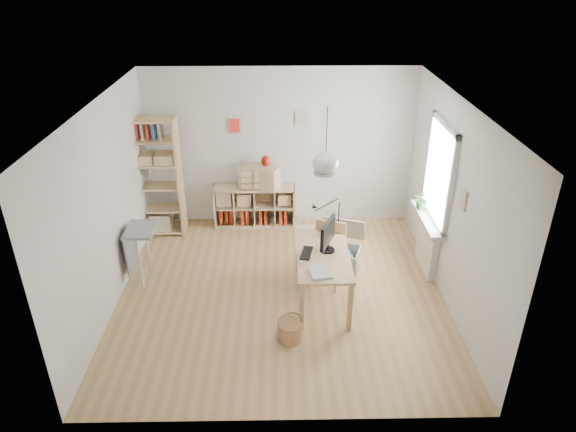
{
  "coord_description": "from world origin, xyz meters",
  "views": [
    {
      "loc": [
        -0.01,
        -5.98,
        4.28
      ],
      "look_at": [
        0.1,
        0.3,
        1.05
      ],
      "focal_mm": 32.0,
      "sensor_mm": 36.0,
      "label": 1
    }
  ],
  "objects_px": {
    "chair": "(328,250)",
    "storage_chest": "(339,253)",
    "tall_bookshelf": "(155,173)",
    "drawer_chest": "(259,177)",
    "monitor": "(328,234)",
    "desk": "(322,257)",
    "cube_shelf": "(254,208)"
  },
  "relations": [
    {
      "from": "desk",
      "to": "drawer_chest",
      "type": "bearing_deg",
      "value": 112.54
    },
    {
      "from": "cube_shelf",
      "to": "chair",
      "type": "bearing_deg",
      "value": -57.95
    },
    {
      "from": "tall_bookshelf",
      "to": "monitor",
      "type": "distance_m",
      "value": 3.28
    },
    {
      "from": "monitor",
      "to": "storage_chest",
      "type": "bearing_deg",
      "value": 93.98
    },
    {
      "from": "desk",
      "to": "cube_shelf",
      "type": "xyz_separation_m",
      "value": [
        -1.02,
        2.23,
        -0.36
      ]
    },
    {
      "from": "tall_bookshelf",
      "to": "drawer_chest",
      "type": "distance_m",
      "value": 1.7
    },
    {
      "from": "chair",
      "to": "storage_chest",
      "type": "xyz_separation_m",
      "value": [
        0.22,
        0.41,
        -0.3
      ]
    },
    {
      "from": "cube_shelf",
      "to": "tall_bookshelf",
      "type": "bearing_deg",
      "value": -169.81
    },
    {
      "from": "tall_bookshelf",
      "to": "chair",
      "type": "height_order",
      "value": "tall_bookshelf"
    },
    {
      "from": "cube_shelf",
      "to": "monitor",
      "type": "distance_m",
      "value": 2.56
    },
    {
      "from": "storage_chest",
      "to": "drawer_chest",
      "type": "xyz_separation_m",
      "value": [
        -1.25,
        1.36,
        0.69
      ]
    },
    {
      "from": "tall_bookshelf",
      "to": "cube_shelf",
      "type": "bearing_deg",
      "value": 10.19
    },
    {
      "from": "tall_bookshelf",
      "to": "storage_chest",
      "type": "distance_m",
      "value": 3.25
    },
    {
      "from": "tall_bookshelf",
      "to": "monitor",
      "type": "xyz_separation_m",
      "value": [
        2.65,
        -1.93,
        -0.09
      ]
    },
    {
      "from": "chair",
      "to": "monitor",
      "type": "relative_size",
      "value": 1.9
    },
    {
      "from": "desk",
      "to": "cube_shelf",
      "type": "relative_size",
      "value": 1.07
    },
    {
      "from": "cube_shelf",
      "to": "drawer_chest",
      "type": "height_order",
      "value": "drawer_chest"
    },
    {
      "from": "tall_bookshelf",
      "to": "drawer_chest",
      "type": "height_order",
      "value": "tall_bookshelf"
    },
    {
      "from": "desk",
      "to": "storage_chest",
      "type": "height_order",
      "value": "desk"
    },
    {
      "from": "chair",
      "to": "storage_chest",
      "type": "height_order",
      "value": "chair"
    },
    {
      "from": "chair",
      "to": "drawer_chest",
      "type": "xyz_separation_m",
      "value": [
        -1.02,
        1.77,
        0.39
      ]
    },
    {
      "from": "monitor",
      "to": "drawer_chest",
      "type": "bearing_deg",
      "value": 136.74
    },
    {
      "from": "tall_bookshelf",
      "to": "drawer_chest",
      "type": "xyz_separation_m",
      "value": [
        1.68,
        0.24,
        -0.18
      ]
    },
    {
      "from": "chair",
      "to": "storage_chest",
      "type": "distance_m",
      "value": 0.56
    },
    {
      "from": "tall_bookshelf",
      "to": "monitor",
      "type": "relative_size",
      "value": 4.15
    },
    {
      "from": "cube_shelf",
      "to": "chair",
      "type": "relative_size",
      "value": 1.53
    },
    {
      "from": "cube_shelf",
      "to": "drawer_chest",
      "type": "xyz_separation_m",
      "value": [
        0.11,
        -0.04,
        0.61
      ]
    },
    {
      "from": "tall_bookshelf",
      "to": "chair",
      "type": "distance_m",
      "value": 3.16
    },
    {
      "from": "tall_bookshelf",
      "to": "storage_chest",
      "type": "bearing_deg",
      "value": -20.94
    },
    {
      "from": "desk",
      "to": "tall_bookshelf",
      "type": "distance_m",
      "value": 3.27
    },
    {
      "from": "storage_chest",
      "to": "drawer_chest",
      "type": "bearing_deg",
      "value": 151.16
    },
    {
      "from": "chair",
      "to": "drawer_chest",
      "type": "relative_size",
      "value": 1.38
    }
  ]
}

